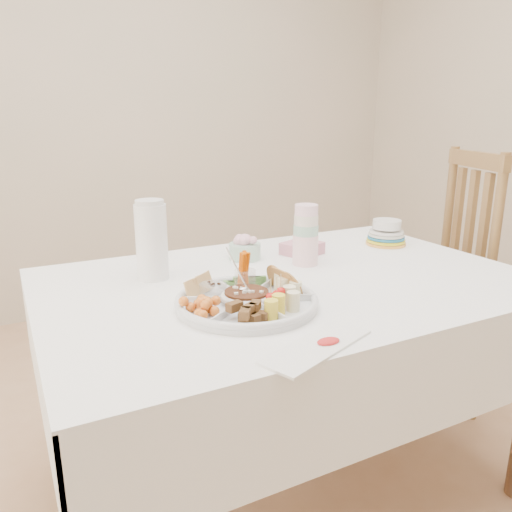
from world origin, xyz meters
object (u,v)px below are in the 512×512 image
party_tray (247,299)px  plate_stack (386,232)px  thermos (152,239)px  chair (421,281)px  dining_table (288,385)px

party_tray → plate_stack: bearing=24.1°
thermos → chair: bearing=0.5°
chair → party_tray: (-1.03, -0.37, 0.22)m
dining_table → party_tray: 0.49m
dining_table → party_tray: bearing=-145.9°
dining_table → thermos: thermos is taller
dining_table → plate_stack: plate_stack is taller
dining_table → plate_stack: size_ratio=9.60×
party_tray → thermos: 0.41m
chair → dining_table: bearing=-143.7°
dining_table → party_tray: party_tray is taller
party_tray → plate_stack: (0.80, 0.36, 0.03)m
party_tray → plate_stack: plate_stack is taller
chair → thermos: (-1.18, -0.01, 0.32)m
party_tray → thermos: size_ratio=1.48×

